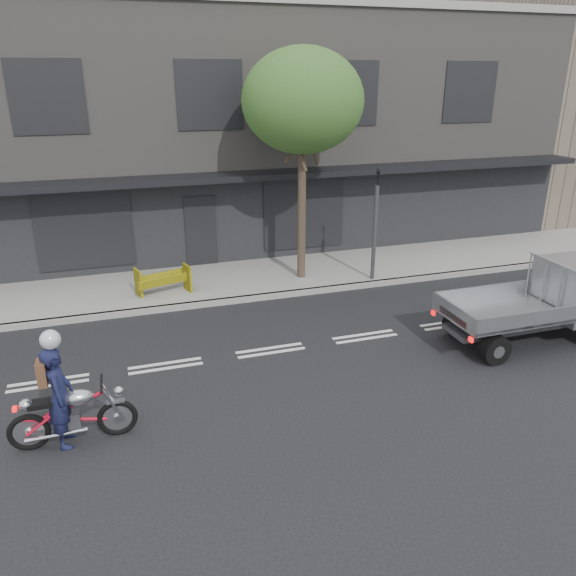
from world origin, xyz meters
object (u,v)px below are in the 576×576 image
(rider, at_px, (60,397))
(flatbed_ute, at_px, (565,293))
(street_tree, at_px, (303,102))
(traffic_light_pole, at_px, (375,231))
(motorcycle, at_px, (72,413))
(construction_barrier, at_px, (164,282))

(rider, bearing_deg, flatbed_ute, -85.02)
(street_tree, relative_size, flatbed_ute, 1.61)
(rider, xyz_separation_m, flatbed_ute, (11.27, 0.90, 0.18))
(traffic_light_pole, distance_m, rider, 10.23)
(street_tree, bearing_deg, traffic_light_pole, -23.03)
(street_tree, distance_m, motorcycle, 10.22)
(motorcycle, bearing_deg, flatbed_ute, 5.04)
(street_tree, bearing_deg, flatbed_ute, -49.54)
(construction_barrier, bearing_deg, flatbed_ute, -30.19)
(motorcycle, xyz_separation_m, construction_barrier, (2.20, 6.09, -0.01))
(street_tree, relative_size, construction_barrier, 4.60)
(street_tree, xyz_separation_m, flatbed_ute, (4.74, -5.55, -4.17))
(rider, height_order, construction_barrier, rider)
(street_tree, xyz_separation_m, rider, (-6.53, -6.45, -4.35))
(rider, relative_size, flatbed_ute, 0.44)
(rider, bearing_deg, construction_barrier, -20.66)
(street_tree, bearing_deg, motorcycle, -134.69)
(traffic_light_pole, xyz_separation_m, motorcycle, (-8.38, -5.60, -1.08))
(flatbed_ute, height_order, construction_barrier, flatbed_ute)
(street_tree, bearing_deg, rider, -135.36)
(traffic_light_pole, xyz_separation_m, construction_barrier, (-6.18, 0.49, -1.09))
(motorcycle, bearing_deg, construction_barrier, 70.59)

